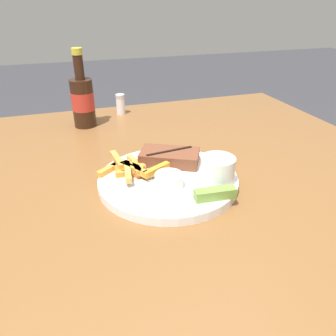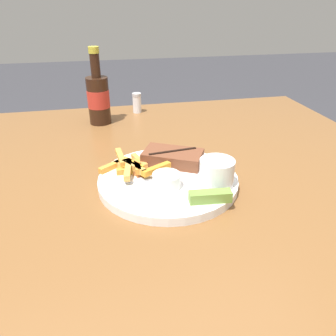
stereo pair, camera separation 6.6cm
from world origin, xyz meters
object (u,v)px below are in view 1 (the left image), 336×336
(steak_portion, at_px, (170,157))
(dipping_sauce_cup, at_px, (169,180))
(fork_utensil, at_px, (133,183))
(dinner_plate, at_px, (168,180))
(salt_shaker, at_px, (121,104))
(coleslaw_cup, at_px, (218,169))
(pickle_spear, at_px, (215,194))
(beer_bottle, at_px, (83,100))

(steak_portion, distance_m, dipping_sauce_cup, 0.10)
(fork_utensil, bearing_deg, dinner_plate, 0.00)
(salt_shaker, bearing_deg, coleslaw_cup, -80.33)
(steak_portion, bearing_deg, pickle_spear, -78.59)
(dinner_plate, bearing_deg, beer_bottle, 107.48)
(dipping_sauce_cup, distance_m, salt_shaker, 0.52)
(pickle_spear, bearing_deg, beer_bottle, 109.81)
(steak_portion, distance_m, fork_utensil, 0.12)
(pickle_spear, height_order, beer_bottle, beer_bottle)
(dinner_plate, height_order, steak_portion, steak_portion)
(fork_utensil, bearing_deg, coleslaw_cup, -19.89)
(fork_utensil, xyz_separation_m, salt_shaker, (0.07, 0.49, 0.01))
(dipping_sauce_cup, distance_m, pickle_spear, 0.09)
(coleslaw_cup, bearing_deg, pickle_spear, -118.83)
(steak_portion, relative_size, pickle_spear, 1.85)
(coleslaw_cup, height_order, salt_shaker, coleslaw_cup)
(steak_portion, height_order, pickle_spear, steak_portion)
(coleslaw_cup, distance_m, beer_bottle, 0.51)
(dipping_sauce_cup, relative_size, beer_bottle, 0.25)
(coleslaw_cup, xyz_separation_m, dipping_sauce_cup, (-0.10, 0.01, -0.01))
(steak_portion, relative_size, salt_shaker, 2.24)
(dinner_plate, relative_size, steak_portion, 1.97)
(fork_utensil, bearing_deg, salt_shaker, 77.37)
(dinner_plate, bearing_deg, pickle_spear, -61.79)
(steak_portion, xyz_separation_m, salt_shaker, (-0.03, 0.42, 0.00))
(steak_portion, distance_m, coleslaw_cup, 0.13)
(steak_portion, bearing_deg, coleslaw_cup, -60.07)
(coleslaw_cup, height_order, dipping_sauce_cup, coleslaw_cup)
(coleslaw_cup, distance_m, fork_utensil, 0.17)
(dinner_plate, bearing_deg, salt_shaker, 90.60)
(dipping_sauce_cup, height_order, fork_utensil, dipping_sauce_cup)
(dinner_plate, xyz_separation_m, pickle_spear, (0.06, -0.10, 0.02))
(fork_utensil, height_order, salt_shaker, salt_shaker)
(dipping_sauce_cup, bearing_deg, dinner_plate, 74.13)
(pickle_spear, bearing_deg, coleslaw_cup, 61.17)
(pickle_spear, bearing_deg, dinner_plate, 118.21)
(dinner_plate, xyz_separation_m, salt_shaker, (-0.01, 0.48, 0.02))
(pickle_spear, relative_size, salt_shaker, 1.21)
(dinner_plate, relative_size, salt_shaker, 4.42)
(coleslaw_cup, relative_size, beer_bottle, 0.31)
(beer_bottle, bearing_deg, pickle_spear, -70.19)
(dipping_sauce_cup, xyz_separation_m, beer_bottle, (-0.12, 0.45, 0.05))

